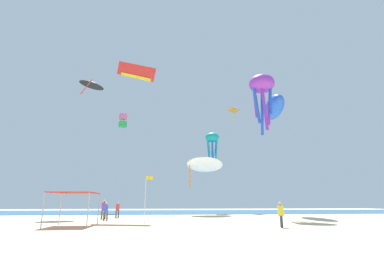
{
  "coord_description": "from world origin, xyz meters",
  "views": [
    {
      "loc": [
        -2.68,
        -21.55,
        1.63
      ],
      "look_at": [
        0.63,
        9.36,
        9.35
      ],
      "focal_mm": 26.56,
      "sensor_mm": 36.0,
      "label": 1
    }
  ],
  "objects": [
    {
      "name": "kite_octopus_purple",
      "position": [
        8.86,
        8.61,
        14.9
      ],
      "size": [
        4.22,
        4.22,
        7.07
      ],
      "rotation": [
        0.0,
        0.0,
        2.42
      ],
      "color": "purple"
    },
    {
      "name": "kite_diamond_orange",
      "position": [
        10.2,
        27.15,
        18.03
      ],
      "size": [
        2.2,
        2.21,
        2.6
      ],
      "rotation": [
        0.0,
        0.0,
        1.86
      ],
      "color": "orange"
    },
    {
      "name": "canopy_tent",
      "position": [
        -8.86,
        0.08,
        2.21
      ],
      "size": [
        2.91,
        3.33,
        2.33
      ],
      "color": "#B2B2B7",
      "rests_on": "ground"
    },
    {
      "name": "person_near_tent",
      "position": [
        -8.43,
        9.1,
        1.1
      ],
      "size": [
        0.46,
        0.45,
        1.88
      ],
      "rotation": [
        0.0,
        0.0,
        0.54
      ],
      "color": "brown",
      "rests_on": "ground"
    },
    {
      "name": "kite_delta_white",
      "position": [
        3.23,
        17.03,
        7.05
      ],
      "size": [
        5.89,
        5.92,
        4.62
      ],
      "rotation": [
        0.0,
        0.0,
        6.05
      ],
      "color": "white"
    },
    {
      "name": "kite_octopus_teal",
      "position": [
        5.45,
        23.26,
        11.72
      ],
      "size": [
        2.93,
        2.93,
        5.26
      ],
      "rotation": [
        0.0,
        0.0,
        3.56
      ],
      "color": "teal"
    },
    {
      "name": "banner_flag",
      "position": [
        -3.96,
        3.77,
        2.32
      ],
      "size": [
        0.61,
        0.06,
        3.87
      ],
      "color": "silver",
      "rests_on": "ground"
    },
    {
      "name": "kite_box_pink",
      "position": [
        -9.72,
        27.8,
        15.74
      ],
      "size": [
        1.53,
        1.54,
        2.45
      ],
      "rotation": [
        0.0,
        0.0,
        0.43
      ],
      "color": "pink"
    },
    {
      "name": "ocean_strip",
      "position": [
        0.0,
        29.96,
        0.01
      ],
      "size": [
        110.0,
        22.8,
        0.03
      ],
      "primitive_type": "cube",
      "color": "#28608C",
      "rests_on": "ground"
    },
    {
      "name": "kite_parafoil_red",
      "position": [
        -6.0,
        9.92,
        16.71
      ],
      "size": [
        4.81,
        2.99,
        3.27
      ],
      "rotation": [
        0.0,
        0.0,
        5.83
      ],
      "color": "red"
    },
    {
      "name": "ground",
      "position": [
        0.0,
        0.0,
        -0.05
      ],
      "size": [
        110.0,
        110.0,
        0.1
      ],
      "primitive_type": "cube",
      "color": "beige"
    },
    {
      "name": "person_rightmost",
      "position": [
        -7.3,
        10.78,
        0.99
      ],
      "size": [
        0.4,
        0.4,
        1.68
      ],
      "rotation": [
        0.0,
        0.0,
        0.78
      ],
      "color": "brown",
      "rests_on": "ground"
    },
    {
      "name": "person_leftmost",
      "position": [
        5.33,
        -2.59,
        0.98
      ],
      "size": [
        0.4,
        0.43,
        1.66
      ],
      "rotation": [
        0.0,
        0.0,
        1.31
      ],
      "color": "#33384C",
      "rests_on": "ground"
    },
    {
      "name": "kite_inflatable_blue",
      "position": [
        12.62,
        14.5,
        14.44
      ],
      "size": [
        4.32,
        8.75,
        2.99
      ],
      "rotation": [
        0.0,
        0.0,
        1.34
      ],
      "color": "blue"
    },
    {
      "name": "kite_delta_black",
      "position": [
        -12.1,
        14.42,
        16.87
      ],
      "size": [
        3.86,
        3.83,
        2.7
      ],
      "rotation": [
        0.0,
        0.0,
        1.35
      ],
      "color": "black"
    },
    {
      "name": "person_central",
      "position": [
        -7.71,
        6.32,
        0.96
      ],
      "size": [
        0.43,
        0.39,
        1.64
      ],
      "rotation": [
        0.0,
        0.0,
        2.97
      ],
      "color": "brown",
      "rests_on": "ground"
    }
  ]
}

